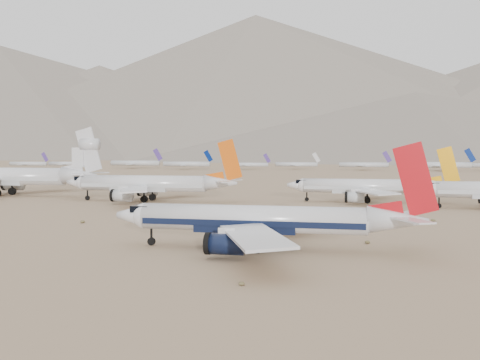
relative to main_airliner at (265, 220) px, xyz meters
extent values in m
plane|color=#82664B|center=(-9.82, 6.64, -4.28)|extent=(7000.00, 7000.00, 0.00)
cylinder|color=silver|center=(-1.99, 0.00, 0.19)|extent=(32.88, 3.89, 3.89)
cube|color=#0E1633|center=(-1.99, 0.00, -0.30)|extent=(32.22, 3.94, 0.87)
sphere|color=silver|center=(-18.43, 0.00, 0.19)|extent=(3.89, 3.89, 3.89)
cube|color=black|center=(-19.01, 0.00, 1.26)|extent=(2.72, 2.53, 0.97)
cone|color=silver|center=(18.33, 0.00, 0.48)|extent=(8.22, 3.89, 3.89)
cube|color=silver|center=(0.55, -11.53, -0.49)|extent=(12.70, 20.01, 0.61)
cube|color=silver|center=(19.93, -3.78, 0.97)|extent=(5.22, 6.82, 0.23)
cylinder|color=#0E1633|center=(-3.82, -8.08, -2.24)|extent=(4.57, 2.80, 2.80)
cube|color=silver|center=(0.55, 11.53, -0.49)|extent=(12.70, 20.01, 0.61)
cube|color=silver|center=(19.93, 3.78, 0.97)|extent=(5.22, 6.82, 0.23)
cylinder|color=#0E1633|center=(-3.82, 8.08, -2.24)|extent=(4.57, 2.80, 2.80)
cube|color=red|center=(20.61, 0.00, 6.15)|extent=(6.23, 0.31, 10.27)
cylinder|color=black|center=(-17.46, 0.00, -3.70)|extent=(1.17, 0.49, 1.17)
cylinder|color=black|center=(-0.62, -2.72, -3.46)|extent=(1.63, 0.97, 1.63)
cylinder|color=black|center=(-0.62, 2.72, -3.46)|extent=(1.63, 0.97, 1.63)
sphere|color=silver|center=(32.50, 65.42, 0.50)|extent=(4.15, 4.15, 4.15)
cube|color=black|center=(31.87, 65.42, 1.64)|extent=(2.91, 2.70, 1.04)
cylinder|color=black|center=(33.54, 65.42, -3.66)|extent=(1.25, 0.52, 1.25)
cylinder|color=silver|center=(14.90, 77.26, 0.32)|extent=(32.91, 4.00, 4.00)
cube|color=silver|center=(14.90, 77.26, -0.18)|extent=(32.25, 4.06, 0.90)
sphere|color=silver|center=(-1.56, 77.26, 0.32)|extent=(4.00, 4.00, 4.00)
cube|color=black|center=(-2.16, 77.26, 1.42)|extent=(2.80, 2.60, 1.00)
cone|color=silver|center=(35.24, 77.26, 0.62)|extent=(8.23, 4.00, 4.00)
cube|color=silver|center=(17.44, 65.66, -0.38)|extent=(12.71, 20.03, 0.62)
cube|color=silver|center=(36.84, 73.46, 1.12)|extent=(5.22, 6.83, 0.24)
cylinder|color=silver|center=(13.07, 69.12, -2.18)|extent=(4.57, 2.88, 2.88)
cube|color=silver|center=(17.44, 88.86, -0.38)|extent=(12.71, 20.03, 0.62)
cube|color=silver|center=(36.84, 81.06, 1.12)|extent=(5.22, 6.83, 0.24)
cylinder|color=silver|center=(13.07, 85.40, -2.18)|extent=(4.57, 2.88, 2.88)
cube|color=orange|center=(37.52, 77.26, 6.32)|extent=(6.24, 0.32, 10.28)
cylinder|color=black|center=(-0.56, 77.26, -3.68)|extent=(1.20, 0.50, 1.20)
cylinder|color=black|center=(16.27, 74.46, -3.44)|extent=(1.68, 1.00, 1.68)
cylinder|color=black|center=(16.27, 80.06, -3.44)|extent=(1.68, 1.00, 1.68)
cylinder|color=silver|center=(-46.36, 67.54, 0.93)|extent=(37.04, 4.53, 4.53)
cube|color=silver|center=(-46.36, 67.54, 0.36)|extent=(36.30, 4.60, 1.02)
sphere|color=silver|center=(-64.88, 67.54, 0.93)|extent=(4.53, 4.53, 4.53)
cube|color=black|center=(-65.55, 67.54, 2.17)|extent=(3.17, 2.94, 1.13)
cone|color=silver|center=(-23.46, 67.54, 1.27)|extent=(9.26, 4.53, 4.53)
cube|color=silver|center=(-43.49, 54.48, 0.14)|extent=(14.31, 22.54, 0.70)
cube|color=silver|center=(-21.66, 63.26, 1.83)|extent=(5.88, 7.69, 0.27)
cylinder|color=silver|center=(-48.41, 58.37, -1.91)|extent=(5.14, 3.26, 3.26)
cube|color=silver|center=(-43.49, 80.61, 0.14)|extent=(14.31, 22.54, 0.70)
cube|color=silver|center=(-21.66, 71.82, 1.83)|extent=(5.88, 7.69, 0.27)
cylinder|color=silver|center=(-48.41, 76.72, -1.91)|extent=(5.14, 3.26, 3.26)
cube|color=#F05E0E|center=(-20.89, 67.54, 7.69)|extent=(7.02, 0.36, 11.57)
cylinder|color=black|center=(-63.74, 67.54, -3.60)|extent=(1.36, 0.57, 1.36)
cylinder|color=black|center=(-44.81, 64.37, -3.33)|extent=(1.90, 1.13, 1.90)
cylinder|color=black|center=(-44.81, 70.71, -3.33)|extent=(1.90, 1.13, 1.90)
cone|color=silver|center=(-71.23, 76.89, 2.48)|extent=(11.52, 5.52, 5.52)
cube|color=silver|center=(-68.99, 71.58, 3.17)|extent=(7.32, 9.57, 0.33)
cube|color=silver|center=(-96.16, 93.09, 1.10)|extent=(17.80, 28.06, 0.86)
cube|color=silver|center=(-68.99, 82.20, 3.17)|extent=(7.32, 9.57, 0.33)
cylinder|color=silver|center=(-102.28, 88.25, -1.39)|extent=(6.40, 3.97, 3.97)
cube|color=silver|center=(-68.03, 76.89, 10.45)|extent=(8.74, 0.44, 14.40)
cylinder|color=silver|center=(-67.71, 76.89, 12.22)|extent=(5.76, 3.58, 3.58)
cylinder|color=black|center=(-97.80, 80.75, -3.12)|extent=(2.32, 1.38, 2.32)
cylinder|color=silver|center=(-262.32, 337.21, -0.17)|extent=(34.53, 3.41, 3.41)
cube|color=#4C328C|center=(-246.07, 337.21, 5.60)|extent=(6.88, 0.34, 8.66)
cube|color=silver|center=(-262.32, 328.28, -0.68)|extent=(9.10, 15.89, 0.34)
cube|color=silver|center=(-262.32, 346.15, -0.68)|extent=(9.10, 15.89, 0.34)
cylinder|color=silver|center=(-230.52, 346.31, -0.19)|extent=(34.23, 3.38, 3.38)
cube|color=silver|center=(-214.42, 346.31, 5.53)|extent=(6.82, 0.34, 8.59)
cube|color=silver|center=(-230.52, 337.45, -0.69)|extent=(9.02, 15.76, 0.34)
cube|color=silver|center=(-230.52, 355.17, -0.69)|extent=(9.02, 15.76, 0.34)
cylinder|color=silver|center=(-172.83, 358.87, 0.31)|extent=(44.22, 4.37, 4.37)
cube|color=#4C328C|center=(-152.02, 358.87, 7.69)|extent=(8.81, 0.44, 11.09)
cube|color=silver|center=(-172.83, 347.42, -0.35)|extent=(11.65, 20.35, 0.44)
cube|color=silver|center=(-172.83, 370.31, -0.35)|extent=(11.65, 20.35, 0.44)
cylinder|color=silver|center=(-121.15, 342.48, 0.07)|extent=(39.45, 3.90, 3.90)
cube|color=navy|center=(-102.58, 342.48, 6.66)|extent=(7.86, 0.39, 9.90)
cube|color=silver|center=(-121.15, 332.27, -0.51)|extent=(10.39, 18.16, 0.39)
cube|color=silver|center=(-121.15, 352.69, -0.51)|extent=(10.39, 18.16, 0.39)
cylinder|color=silver|center=(-70.22, 348.06, -0.32)|extent=(31.63, 3.13, 3.13)
cube|color=#4C328C|center=(-55.34, 348.06, 4.97)|extent=(6.30, 0.31, 7.93)
cube|color=silver|center=(-70.22, 339.88, -0.78)|extent=(8.33, 14.56, 0.31)
cube|color=silver|center=(-70.22, 356.25, -0.78)|extent=(8.33, 14.56, 0.31)
cylinder|color=silver|center=(-32.69, 358.07, -0.20)|extent=(33.94, 3.35, 3.35)
cube|color=silver|center=(-16.72, 358.07, 5.47)|extent=(6.76, 0.34, 8.51)
cube|color=silver|center=(-32.69, 349.28, -0.70)|extent=(8.94, 15.62, 0.34)
cube|color=silver|center=(-32.69, 366.85, -0.70)|extent=(8.94, 15.62, 0.34)
cylinder|color=silver|center=(20.33, 349.47, -0.04)|extent=(37.29, 3.69, 3.69)
cube|color=#4C328C|center=(37.88, 349.47, 6.19)|extent=(7.43, 0.37, 9.35)
cube|color=silver|center=(20.33, 339.82, -0.59)|extent=(9.82, 17.17, 0.37)
cube|color=silver|center=(20.33, 359.12, -0.59)|extent=(9.82, 17.17, 0.37)
cylinder|color=silver|center=(75.87, 342.54, 0.26)|extent=(43.34, 4.28, 4.28)
cube|color=navy|center=(96.26, 342.54, 7.50)|extent=(8.63, 0.43, 10.87)
cube|color=silver|center=(75.87, 331.33, -0.38)|extent=(11.42, 19.95, 0.43)
cube|color=silver|center=(75.87, 353.76, -0.38)|extent=(11.42, 19.95, 0.43)
cone|color=slate|center=(-809.82, 1566.64, 145.72)|extent=(1800.00, 1800.00, 300.00)
cone|color=slate|center=(-309.82, 1696.64, 230.72)|extent=(2444.00, 2444.00, 470.00)
cone|color=slate|center=(190.18, 1486.64, 115.72)|extent=(1824.00, 1824.00, 240.00)
cone|color=slate|center=(-709.82, 1106.64, 43.22)|extent=(855.00, 855.00, 95.00)
cone|color=slate|center=(140.18, 1106.64, 65.72)|extent=(1260.00, 1260.00, 140.00)
ellipsoid|color=brown|center=(-40.22, 21.04, -3.98)|extent=(0.98, 0.98, 0.54)
ellipsoid|color=brown|center=(0.88, -21.06, -4.07)|extent=(0.70, 0.70, 0.39)
ellipsoid|color=brown|center=(14.58, 8.24, -4.03)|extent=(0.84, 0.84, 0.46)
ellipsoid|color=brown|center=(28.28, 37.54, -3.98)|extent=(0.98, 0.98, 0.54)
camera|label=1|loc=(12.27, -75.66, 9.82)|focal=40.00mm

